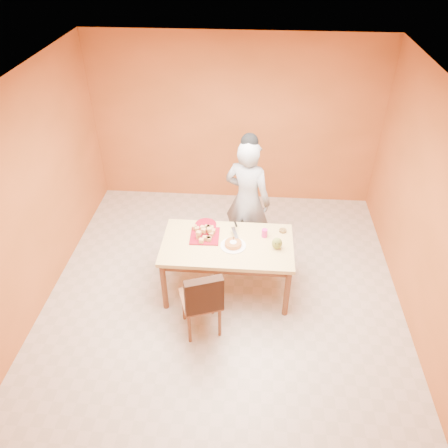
# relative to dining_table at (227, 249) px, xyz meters

# --- Properties ---
(floor) EXTENTS (5.00, 5.00, 0.00)m
(floor) POSITION_rel_dining_table_xyz_m (-0.04, -0.23, -0.67)
(floor) COLOR beige
(floor) RESTS_ON ground
(ceiling) EXTENTS (5.00, 5.00, 0.00)m
(ceiling) POSITION_rel_dining_table_xyz_m (-0.04, -0.23, 2.03)
(ceiling) COLOR white
(ceiling) RESTS_ON wall_back
(wall_back) EXTENTS (4.50, 0.00, 4.50)m
(wall_back) POSITION_rel_dining_table_xyz_m (-0.04, 2.27, 0.68)
(wall_back) COLOR #D36930
(wall_back) RESTS_ON floor
(wall_left) EXTENTS (0.00, 5.00, 5.00)m
(wall_left) POSITION_rel_dining_table_xyz_m (-2.29, -0.23, 0.68)
(wall_left) COLOR #D36930
(wall_left) RESTS_ON floor
(wall_right) EXTENTS (0.00, 5.00, 5.00)m
(wall_right) POSITION_rel_dining_table_xyz_m (2.21, -0.23, 0.68)
(wall_right) COLOR #D36930
(wall_right) RESTS_ON floor
(dining_table) EXTENTS (1.60, 0.90, 0.76)m
(dining_table) POSITION_rel_dining_table_xyz_m (0.00, 0.00, 0.00)
(dining_table) COLOR #DBB972
(dining_table) RESTS_ON floor
(dining_chair) EXTENTS (0.57, 0.63, 0.96)m
(dining_chair) POSITION_rel_dining_table_xyz_m (-0.26, -0.69, -0.17)
(dining_chair) COLOR brown
(dining_chair) RESTS_ON floor
(pastry_pile) EXTENTS (0.32, 0.32, 0.10)m
(pastry_pile) POSITION_rel_dining_table_xyz_m (-0.29, 0.11, 0.17)
(pastry_pile) COLOR tan
(pastry_pile) RESTS_ON pastry_platter
(person) EXTENTS (0.76, 0.64, 1.78)m
(person) POSITION_rel_dining_table_xyz_m (0.21, 0.78, 0.22)
(person) COLOR gray
(person) RESTS_ON floor
(pastry_platter) EXTENTS (0.36, 0.36, 0.02)m
(pastry_platter) POSITION_rel_dining_table_xyz_m (-0.29, 0.11, 0.10)
(pastry_platter) COLOR maroon
(pastry_platter) RESTS_ON dining_table
(red_dinner_plate) EXTENTS (0.36, 0.36, 0.02)m
(red_dinner_plate) POSITION_rel_dining_table_xyz_m (-0.30, 0.35, 0.10)
(red_dinner_plate) COLOR maroon
(red_dinner_plate) RESTS_ON dining_table
(white_cake_plate) EXTENTS (0.38, 0.38, 0.01)m
(white_cake_plate) POSITION_rel_dining_table_xyz_m (0.07, -0.05, 0.10)
(white_cake_plate) COLOR white
(white_cake_plate) RESTS_ON dining_table
(sponge_cake) EXTENTS (0.26, 0.26, 0.05)m
(sponge_cake) POSITION_rel_dining_table_xyz_m (0.07, -0.05, 0.13)
(sponge_cake) COLOR orange
(sponge_cake) RESTS_ON white_cake_plate
(cake_server) EXTENTS (0.11, 0.24, 0.01)m
(cake_server) POSITION_rel_dining_table_xyz_m (0.08, 0.13, 0.16)
(cake_server) COLOR silver
(cake_server) RESTS_ON sponge_cake
(egg_ornament) EXTENTS (0.14, 0.11, 0.16)m
(egg_ornament) POSITION_rel_dining_table_xyz_m (0.60, -0.05, 0.17)
(egg_ornament) COLOR olive
(egg_ornament) RESTS_ON dining_table
(magenta_glass) EXTENTS (0.08, 0.08, 0.10)m
(magenta_glass) POSITION_rel_dining_table_xyz_m (0.45, 0.17, 0.15)
(magenta_glass) COLOR #DB2084
(magenta_glass) RESTS_ON dining_table
(checker_tin) EXTENTS (0.11, 0.11, 0.03)m
(checker_tin) POSITION_rel_dining_table_xyz_m (0.68, 0.29, 0.11)
(checker_tin) COLOR #3D2710
(checker_tin) RESTS_ON dining_table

